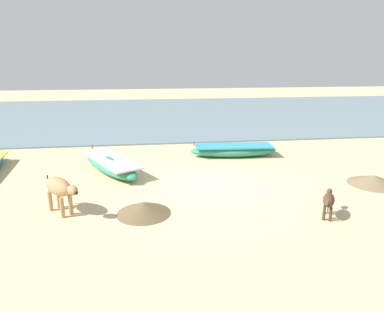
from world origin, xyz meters
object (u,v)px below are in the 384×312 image
fishing_boat_1 (110,164)px  cow_adult_tan (60,188)px  fishing_boat_0 (233,150)px  calf_near_dark (329,200)px

fishing_boat_1 → cow_adult_tan: 3.90m
fishing_boat_0 → cow_adult_tan: cow_adult_tan is taller
fishing_boat_0 → cow_adult_tan: bearing=43.0°
cow_adult_tan → calf_near_dark: size_ratio=1.42×
fishing_boat_1 → calf_near_dark: 8.16m
fishing_boat_0 → cow_adult_tan: size_ratio=2.82×
fishing_boat_1 → calf_near_dark: size_ratio=4.11×
fishing_boat_1 → calf_near_dark: (6.48, -4.96, 0.21)m
cow_adult_tan → fishing_boat_1: bearing=123.5°
fishing_boat_1 → cow_adult_tan: cow_adult_tan is taller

